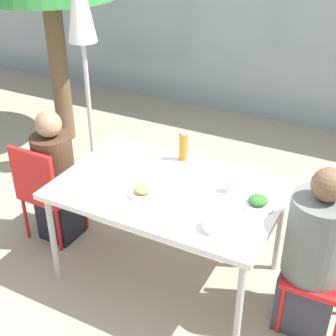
% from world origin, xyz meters
% --- Properties ---
extents(ground_plane, '(24.00, 24.00, 0.00)m').
position_xyz_m(ground_plane, '(0.00, 0.00, 0.00)').
color(ground_plane, tan).
extents(dining_table, '(1.50, 0.97, 0.76)m').
position_xyz_m(dining_table, '(0.00, 0.00, 0.70)').
color(dining_table, silver).
rests_on(dining_table, ground).
extents(chair_left, '(0.41, 0.41, 0.85)m').
position_xyz_m(chair_left, '(-1.05, -0.06, 0.49)').
color(chair_left, red).
rests_on(chair_left, ground).
extents(person_left, '(0.31, 0.31, 1.11)m').
position_xyz_m(person_left, '(-1.00, 0.02, 0.52)').
color(person_left, black).
rests_on(person_left, ground).
extents(chair_right, '(0.41, 0.41, 0.85)m').
position_xyz_m(chair_right, '(1.05, 0.09, 0.49)').
color(chair_right, red).
rests_on(chair_right, ground).
extents(person_right, '(0.38, 0.38, 1.16)m').
position_xyz_m(person_right, '(1.00, 0.01, 0.54)').
color(person_right, '#383842').
rests_on(person_right, ground).
extents(closed_umbrella, '(0.36, 0.36, 2.11)m').
position_xyz_m(closed_umbrella, '(-1.38, 1.01, 1.50)').
color(closed_umbrella, '#333333').
rests_on(closed_umbrella, ground).
extents(plate_0, '(0.22, 0.22, 0.06)m').
position_xyz_m(plate_0, '(0.60, 0.08, 0.78)').
color(plate_0, white).
rests_on(plate_0, dining_table).
extents(plate_1, '(0.20, 0.20, 0.06)m').
position_xyz_m(plate_1, '(-0.11, -0.15, 0.78)').
color(plate_1, white).
rests_on(plate_1, dining_table).
extents(bottle, '(0.06, 0.06, 0.22)m').
position_xyz_m(bottle, '(-0.08, 0.40, 0.87)').
color(bottle, '#B7751E').
rests_on(bottle, dining_table).
extents(drinking_cup, '(0.07, 0.07, 0.09)m').
position_xyz_m(drinking_cup, '(0.38, 0.14, 0.80)').
color(drinking_cup, silver).
rests_on(drinking_cup, dining_table).
extents(salad_bowl, '(0.14, 0.14, 0.06)m').
position_xyz_m(salad_bowl, '(0.45, -0.28, 0.79)').
color(salad_bowl, white).
rests_on(salad_bowl, dining_table).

